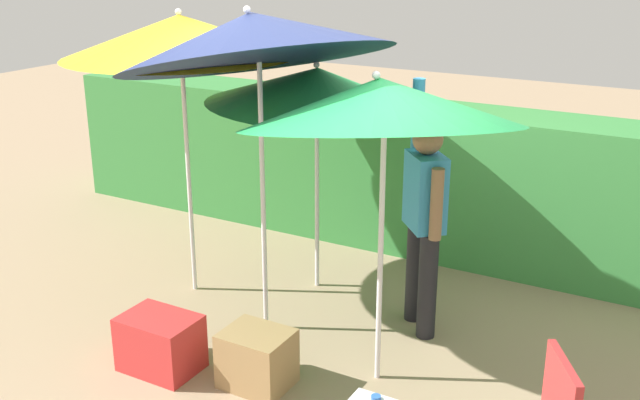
% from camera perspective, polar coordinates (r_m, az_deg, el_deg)
% --- Properties ---
extents(ground_plane, '(24.00, 24.00, 0.00)m').
position_cam_1_polar(ground_plane, '(5.50, -1.57, -11.80)').
color(ground_plane, '#9E8466').
extents(hedge_row, '(8.00, 0.70, 1.39)m').
position_cam_1_polar(hedge_row, '(7.16, 8.07, 1.60)').
color(hedge_row, '#38843D').
rests_on(hedge_row, ground_plane).
extents(umbrella_rainbow, '(1.79, 1.77, 2.27)m').
position_cam_1_polar(umbrella_rainbow, '(4.57, 4.57, 7.27)').
color(umbrella_rainbow, silver).
rests_on(umbrella_rainbow, ground_plane).
extents(umbrella_orange, '(1.78, 1.78, 1.95)m').
position_cam_1_polar(umbrella_orange, '(6.02, -0.25, 8.51)').
color(umbrella_orange, silver).
rests_on(umbrella_orange, ground_plane).
extents(umbrella_yellow, '(1.82, 1.82, 2.33)m').
position_cam_1_polar(umbrella_yellow, '(5.98, -10.54, 12.09)').
color(umbrella_yellow, silver).
rests_on(umbrella_yellow, ground_plane).
extents(umbrella_navy, '(1.98, 1.93, 2.68)m').
position_cam_1_polar(umbrella_navy, '(5.20, -5.07, 12.14)').
color(umbrella_navy, silver).
rests_on(umbrella_navy, ground_plane).
extents(person_vendor, '(0.43, 0.47, 1.88)m').
position_cam_1_polar(person_vendor, '(5.55, 7.89, -0.97)').
color(person_vendor, black).
rests_on(person_vendor, ground_plane).
extents(cooler_box, '(0.52, 0.38, 0.39)m').
position_cam_1_polar(cooler_box, '(5.39, -11.97, -10.53)').
color(cooler_box, red).
rests_on(cooler_box, ground_plane).
extents(crate_cardboard, '(0.44, 0.37, 0.39)m').
position_cam_1_polar(crate_cardboard, '(5.12, -4.79, -11.87)').
color(crate_cardboard, '#9E7A4C').
rests_on(crate_cardboard, ground_plane).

